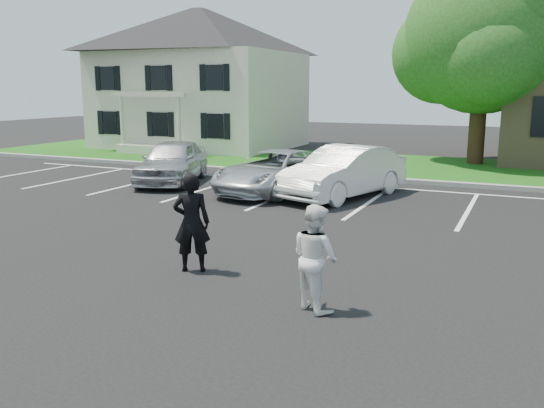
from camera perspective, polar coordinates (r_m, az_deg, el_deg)
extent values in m
plane|color=black|center=(10.01, -2.38, -8.08)|extent=(90.00, 90.00, 0.00)
cube|color=gray|center=(21.11, 12.42, 2.30)|extent=(40.00, 0.30, 0.15)
cube|color=#0D490E|center=(25.01, 14.36, 3.53)|extent=(44.00, 8.00, 0.08)
cube|color=white|center=(24.78, -23.49, 2.79)|extent=(0.12, 5.20, 0.01)
cube|color=white|center=(22.80, -18.73, 2.45)|extent=(0.12, 5.20, 0.01)
cube|color=white|center=(21.00, -13.12, 2.03)|extent=(0.12, 5.20, 0.01)
cube|color=white|center=(19.44, -6.54, 1.52)|extent=(0.12, 5.20, 0.01)
cube|color=white|center=(18.18, 1.06, 0.90)|extent=(0.12, 5.20, 0.01)
cube|color=white|center=(17.29, 9.62, 0.18)|extent=(0.12, 5.20, 0.01)
cube|color=white|center=(16.82, 18.87, -0.60)|extent=(0.12, 5.20, 0.01)
cube|color=white|center=(19.62, 15.61, 1.25)|extent=(34.00, 0.12, 0.01)
cube|color=beige|center=(33.26, -7.03, 10.13)|extent=(10.00, 8.00, 5.20)
pyramid|color=black|center=(33.39, -7.19, 16.66)|extent=(10.30, 8.24, 2.40)
cube|color=beige|center=(29.82, -11.22, 5.32)|extent=(4.00, 1.60, 0.50)
cylinder|color=beige|center=(30.28, -14.61, 7.35)|extent=(0.18, 0.18, 2.70)
cylinder|color=beige|center=(28.27, -9.19, 7.30)|extent=(0.18, 0.18, 2.70)
cube|color=beige|center=(29.17, -12.13, 10.56)|extent=(4.20, 0.25, 0.20)
cube|color=black|center=(29.94, -11.00, 7.75)|extent=(0.90, 0.06, 1.20)
cube|color=black|center=(29.89, -11.17, 12.15)|extent=(0.90, 0.06, 1.20)
cube|color=black|center=(30.32, -12.02, 7.76)|extent=(0.32, 0.05, 1.25)
cube|color=black|center=(29.57, -9.96, 7.74)|extent=(0.32, 0.05, 1.25)
cylinder|color=black|center=(26.71, 19.65, 7.08)|extent=(0.70, 0.70, 3.20)
sphere|color=#234519|center=(26.74, 20.23, 15.43)|extent=(6.60, 6.60, 6.60)
sphere|color=#234519|center=(27.32, 23.72, 14.03)|extent=(4.60, 4.60, 4.60)
sphere|color=#234519|center=(27.29, 16.53, 14.09)|extent=(4.40, 4.40, 4.40)
sphere|color=#234519|center=(25.16, 20.74, 13.63)|extent=(4.00, 4.00, 4.00)
sphere|color=#234519|center=(28.41, 19.29, 15.83)|extent=(4.20, 4.20, 4.20)
sphere|color=#234519|center=(25.86, 22.98, 17.40)|extent=(3.80, 3.80, 3.80)
imported|color=black|center=(10.64, -7.97, -1.84)|extent=(0.80, 0.69, 1.84)
imported|color=white|center=(8.79, 4.28, -5.28)|extent=(1.01, 0.95, 1.64)
imported|color=#BCBCC1|center=(20.78, -9.85, 4.20)|extent=(3.11, 4.86, 1.54)
imported|color=#B8BCC2|center=(18.59, 0.31, 3.24)|extent=(3.06, 5.21, 1.36)
imported|color=white|center=(17.87, 7.14, 3.15)|extent=(3.04, 5.05, 1.57)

